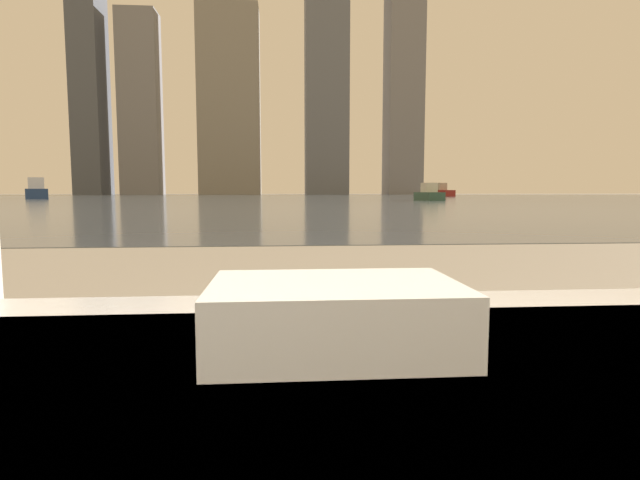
% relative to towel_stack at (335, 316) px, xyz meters
% --- Properties ---
extents(towel_stack, '(0.29, 0.19, 0.08)m').
position_rel_towel_stack_xyz_m(towel_stack, '(0.00, 0.00, 0.00)').
color(towel_stack, white).
rests_on(towel_stack, bathtub).
extents(harbor_water, '(180.00, 110.00, 0.01)m').
position_rel_towel_stack_xyz_m(harbor_water, '(0.14, 61.20, -0.60)').
color(harbor_water, slate).
rests_on(harbor_water, ground_plane).
extents(harbor_boat_0, '(3.33, 5.54, 1.97)m').
position_rel_towel_stack_xyz_m(harbor_boat_0, '(23.16, 71.30, 0.10)').
color(harbor_boat_0, maroon).
rests_on(harbor_boat_0, harbor_water).
extents(harbor_boat_1, '(4.17, 5.92, 2.11)m').
position_rel_towel_stack_xyz_m(harbor_boat_1, '(-24.56, 51.82, 0.15)').
color(harbor_boat_1, navy).
rests_on(harbor_boat_1, harbor_water).
extents(harbor_boat_3, '(1.54, 3.88, 1.43)m').
position_rel_towel_stack_xyz_m(harbor_boat_3, '(11.99, 39.39, -0.09)').
color(harbor_boat_3, '#335647').
rests_on(harbor_boat_3, harbor_water).
extents(skyline_tower_0, '(6.14, 9.04, 54.36)m').
position_rel_towel_stack_xyz_m(skyline_tower_0, '(-42.43, 117.20, 26.58)').
color(skyline_tower_0, '#4C515B').
rests_on(skyline_tower_0, ground_plane).
extents(skyline_tower_1, '(8.55, 6.78, 40.66)m').
position_rel_towel_stack_xyz_m(skyline_tower_1, '(-31.53, 117.20, 19.73)').
color(skyline_tower_1, slate).
rests_on(skyline_tower_1, ground_plane).
extents(skyline_tower_2, '(13.68, 8.99, 42.04)m').
position_rel_towel_stack_xyz_m(skyline_tower_2, '(-11.56, 117.20, 20.42)').
color(skyline_tower_2, gray).
rests_on(skyline_tower_2, ground_plane).
extents(skyline_tower_3, '(9.84, 8.01, 84.08)m').
position_rel_towel_stack_xyz_m(skyline_tower_3, '(10.68, 117.20, 41.44)').
color(skyline_tower_3, slate).
rests_on(skyline_tower_3, ground_plane).
extents(skyline_tower_4, '(8.01, 8.77, 79.00)m').
position_rel_towel_stack_xyz_m(skyline_tower_4, '(28.82, 117.20, 38.90)').
color(skyline_tower_4, slate).
rests_on(skyline_tower_4, ground_plane).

